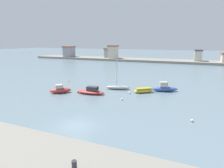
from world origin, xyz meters
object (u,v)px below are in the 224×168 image
object	(u,v)px
moored_boat_0	(60,90)
moored_boat_4	(165,88)
moored_boat_2	(118,87)
moored_boat_1	(91,91)
mooring_bollard	(74,166)
mooring_buoy_0	(69,81)
mooring_buoy_1	(78,92)
mooring_buoy_3	(129,93)
mooring_buoy_2	(192,120)
moored_boat_3	(144,90)
mooring_buoy_4	(122,99)

from	to	relation	value
moored_boat_0	moored_boat_4	world-z (taller)	moored_boat_4
moored_boat_2	moored_boat_1	bearing A→B (deg)	-138.38
mooring_bollard	moored_boat_2	size ratio (longest dim) A/B	0.09
moored_boat_2	mooring_buoy_0	distance (m)	13.64
mooring_buoy_1	mooring_buoy_3	world-z (taller)	mooring_buoy_3
mooring_buoy_2	moored_boat_3	bearing A→B (deg)	128.15
mooring_buoy_0	moored_boat_4	bearing A→B (deg)	-1.15
moored_boat_2	mooring_buoy_3	size ratio (longest dim) A/B	16.84
moored_boat_0	mooring_buoy_1	world-z (taller)	moored_boat_0
mooring_buoy_1	mooring_buoy_0	bearing A→B (deg)	133.90
mooring_buoy_0	mooring_buoy_1	xyz separation A→B (m)	(7.34, -7.63, 0.08)
moored_boat_2	moored_boat_4	bearing A→B (deg)	-1.89
mooring_buoy_1	mooring_buoy_2	world-z (taller)	mooring_buoy_1
moored_boat_3	mooring_buoy_3	xyz separation A→B (m)	(-2.23, -1.78, -0.22)
mooring_bollard	mooring_buoy_1	distance (m)	24.46
mooring_buoy_1	mooring_buoy_4	distance (m)	9.24
mooring_bollard	mooring_buoy_4	world-z (taller)	mooring_bollard
moored_boat_2	mooring_buoy_3	world-z (taller)	moored_boat_2
moored_boat_3	mooring_buoy_2	world-z (taller)	moored_boat_3
mooring_buoy_0	mooring_buoy_1	world-z (taller)	mooring_buoy_1
moored_boat_0	mooring_buoy_3	world-z (taller)	moored_boat_0
mooring_bollard	moored_boat_1	size ratio (longest dim) A/B	0.12
mooring_bollard	mooring_buoy_2	distance (m)	16.45
moored_boat_4	mooring_buoy_4	xyz separation A→B (m)	(-5.86, -8.24, -0.47)
moored_boat_0	moored_boat_3	distance (m)	15.68
mooring_buoy_3	mooring_buoy_4	world-z (taller)	mooring_buoy_3
moored_boat_0	moored_boat_3	bearing A→B (deg)	-15.94
mooring_buoy_3	mooring_buoy_0	bearing A→B (deg)	164.33
mooring_buoy_0	moored_boat_1	bearing A→B (deg)	-36.35
moored_boat_3	mooring_buoy_3	size ratio (longest dim) A/B	9.16
moored_boat_4	mooring_buoy_3	bearing A→B (deg)	-163.68
mooring_buoy_2	moored_boat_0	bearing A→B (deg)	168.89
mooring_buoy_1	mooring_buoy_4	bearing A→B (deg)	-6.57
mooring_bollard	mooring_buoy_0	xyz separation A→B (m)	(-20.33, 28.24, -2.30)
mooring_buoy_0	mooring_buoy_2	bearing A→B (deg)	-26.35
mooring_bollard	moored_boat_4	size ratio (longest dim) A/B	0.13
moored_boat_1	moored_boat_4	xyz separation A→B (m)	(12.35, 6.93, 0.14)
mooring_bollard	moored_boat_4	world-z (taller)	mooring_bollard
moored_boat_3	mooring_buoy_0	size ratio (longest dim) A/B	15.96
moored_boat_1	mooring_buoy_0	distance (m)	12.46
moored_boat_4	mooring_buoy_0	distance (m)	22.39
mooring_bollard	moored_boat_4	bearing A→B (deg)	85.78
mooring_buoy_2	moored_boat_4	bearing A→B (deg)	109.99
moored_boat_1	mooring_buoy_4	bearing A→B (deg)	-15.89
moored_boat_2	moored_boat_4	distance (m)	9.16
moored_boat_1	moored_boat_2	world-z (taller)	moored_boat_2
moored_boat_0	moored_boat_1	size ratio (longest dim) A/B	0.74
moored_boat_3	mooring_buoy_1	distance (m)	12.42
mooring_bollard	mooring_buoy_2	world-z (taller)	mooring_bollard
moored_boat_0	mooring_buoy_1	xyz separation A→B (m)	(2.98, 1.32, -0.40)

